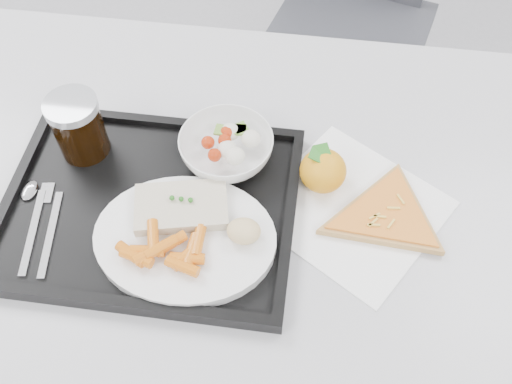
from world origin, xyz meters
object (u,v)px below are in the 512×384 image
(tangerine, at_px, (323,171))
(pizza_slice, at_px, (386,215))
(cola_glass, at_px, (78,126))
(tray, at_px, (151,207))
(dinner_plate, at_px, (185,239))
(table, at_px, (230,215))
(salad_bowl, at_px, (226,148))

(tangerine, xyz_separation_m, pizza_slice, (0.10, -0.05, -0.02))
(cola_glass, bearing_deg, tray, -36.23)
(dinner_plate, height_order, pizza_slice, dinner_plate)
(table, distance_m, tangerine, 0.18)
(table, relative_size, tangerine, 15.74)
(dinner_plate, distance_m, tangerine, 0.24)
(table, bearing_deg, dinner_plate, -113.08)
(table, relative_size, tray, 2.67)
(tray, distance_m, tangerine, 0.28)
(cola_glass, bearing_deg, dinner_plate, -37.48)
(tray, height_order, tangerine, tangerine)
(tangerine, distance_m, pizza_slice, 0.12)
(dinner_plate, relative_size, cola_glass, 2.50)
(tray, relative_size, dinner_plate, 1.67)
(tray, bearing_deg, tangerine, 18.52)
(table, bearing_deg, cola_glass, 169.18)
(salad_bowl, height_order, cola_glass, cola_glass)
(tray, height_order, dinner_plate, dinner_plate)
(tray, bearing_deg, cola_glass, 143.77)
(cola_glass, bearing_deg, tangerine, -1.41)
(table, height_order, cola_glass, cola_glass)
(cola_glass, xyz_separation_m, pizza_slice, (0.50, -0.06, -0.06))
(table, xyz_separation_m, tangerine, (0.15, 0.04, 0.10))
(table, height_order, pizza_slice, pizza_slice)
(salad_bowl, height_order, tangerine, tangerine)
(table, xyz_separation_m, cola_glass, (-0.25, 0.05, 0.14))
(dinner_plate, bearing_deg, tray, 140.22)
(table, bearing_deg, tangerine, 14.29)
(dinner_plate, relative_size, salad_bowl, 1.78)
(cola_glass, relative_size, pizza_slice, 0.36)
(pizza_slice, bearing_deg, cola_glass, 172.70)
(salad_bowl, bearing_deg, table, -79.64)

